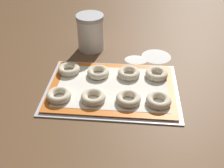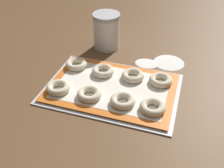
# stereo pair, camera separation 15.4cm
# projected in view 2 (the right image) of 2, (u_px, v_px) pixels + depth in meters

# --- Properties ---
(ground_plane) EXTENTS (2.80, 2.80, 0.00)m
(ground_plane) POSITION_uv_depth(u_px,v_px,m) (111.00, 86.00, 0.89)
(ground_plane) COLOR brown
(baking_tray) EXTENTS (0.44, 0.30, 0.01)m
(baking_tray) POSITION_uv_depth(u_px,v_px,m) (112.00, 88.00, 0.87)
(baking_tray) COLOR silver
(baking_tray) RESTS_ON ground_plane
(baking_mat) EXTENTS (0.41, 0.28, 0.00)m
(baking_mat) POSITION_uv_depth(u_px,v_px,m) (112.00, 87.00, 0.87)
(baking_mat) COLOR orange
(baking_mat) RESTS_ON baking_tray
(bagel_front_far_left) EXTENTS (0.08, 0.08, 0.02)m
(bagel_front_far_left) POSITION_uv_depth(u_px,v_px,m) (58.00, 88.00, 0.85)
(bagel_front_far_left) COLOR beige
(bagel_front_far_left) RESTS_ON baking_mat
(bagel_front_mid_left) EXTENTS (0.08, 0.08, 0.02)m
(bagel_front_mid_left) POSITION_uv_depth(u_px,v_px,m) (89.00, 94.00, 0.82)
(bagel_front_mid_left) COLOR beige
(bagel_front_mid_left) RESTS_ON baking_mat
(bagel_front_mid_right) EXTENTS (0.08, 0.08, 0.02)m
(bagel_front_mid_right) POSITION_uv_depth(u_px,v_px,m) (123.00, 100.00, 0.80)
(bagel_front_mid_right) COLOR beige
(bagel_front_mid_right) RESTS_ON baking_mat
(bagel_front_far_right) EXTENTS (0.08, 0.08, 0.02)m
(bagel_front_far_right) POSITION_uv_depth(u_px,v_px,m) (153.00, 107.00, 0.77)
(bagel_front_far_right) COLOR beige
(bagel_front_far_right) RESTS_ON baking_mat
(bagel_back_far_left) EXTENTS (0.08, 0.08, 0.02)m
(bagel_back_far_left) POSITION_uv_depth(u_px,v_px,m) (76.00, 64.00, 0.96)
(bagel_back_far_left) COLOR beige
(bagel_back_far_left) RESTS_ON baking_mat
(bagel_back_mid_left) EXTENTS (0.08, 0.08, 0.02)m
(bagel_back_mid_left) POSITION_uv_depth(u_px,v_px,m) (103.00, 71.00, 0.92)
(bagel_back_mid_left) COLOR beige
(bagel_back_mid_left) RESTS_ON baking_mat
(bagel_back_mid_right) EXTENTS (0.08, 0.08, 0.02)m
(bagel_back_mid_right) POSITION_uv_depth(u_px,v_px,m) (133.00, 75.00, 0.90)
(bagel_back_mid_right) COLOR beige
(bagel_back_mid_right) RESTS_ON baking_mat
(bagel_back_far_right) EXTENTS (0.08, 0.08, 0.02)m
(bagel_back_far_right) POSITION_uv_depth(u_px,v_px,m) (161.00, 80.00, 0.88)
(bagel_back_far_right) COLOR beige
(bagel_back_far_right) RESTS_ON baking_mat
(flour_canister) EXTENTS (0.11, 0.11, 0.15)m
(flour_canister) POSITION_uv_depth(u_px,v_px,m) (106.00, 31.00, 1.06)
(flour_canister) COLOR white
(flour_canister) RESTS_ON ground_plane
(flour_patch_near) EXTENTS (0.09, 0.07, 0.00)m
(flour_patch_near) POSITION_uv_depth(u_px,v_px,m) (147.00, 63.00, 1.00)
(flour_patch_near) COLOR white
(flour_patch_near) RESTS_ON ground_plane
(flour_patch_far) EXTENTS (0.12, 0.11, 0.00)m
(flour_patch_far) POSITION_uv_depth(u_px,v_px,m) (169.00, 62.00, 1.01)
(flour_patch_far) COLOR white
(flour_patch_far) RESTS_ON ground_plane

